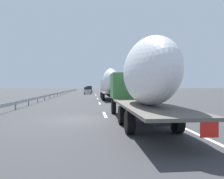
# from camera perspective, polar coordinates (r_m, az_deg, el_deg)

# --- Properties ---
(ground_plane) EXTENTS (260.00, 260.00, 0.00)m
(ground_plane) POSITION_cam_1_polar(r_m,az_deg,el_deg) (54.22, -6.23, -1.25)
(ground_plane) COLOR #38383A
(lane_stripe_0) EXTENTS (3.20, 0.20, 0.01)m
(lane_stripe_0) POSITION_cam_1_polar(r_m,az_deg,el_deg) (16.35, -1.88, -6.54)
(lane_stripe_0) COLOR white
(lane_stripe_0) RESTS_ON ground_plane
(lane_stripe_1) EXTENTS (3.20, 0.20, 0.01)m
(lane_stripe_1) POSITION_cam_1_polar(r_m,az_deg,el_deg) (26.63, -3.24, -3.60)
(lane_stripe_1) COLOR white
(lane_stripe_1) RESTS_ON ground_plane
(lane_stripe_2) EXTENTS (3.20, 0.20, 0.01)m
(lane_stripe_2) POSITION_cam_1_polar(r_m,az_deg,el_deg) (35.58, -3.78, -2.43)
(lane_stripe_2) COLOR white
(lane_stripe_2) RESTS_ON ground_plane
(lane_stripe_3) EXTENTS (3.20, 0.20, 0.01)m
(lane_stripe_3) POSITION_cam_1_polar(r_m,az_deg,el_deg) (48.60, -4.21, -1.50)
(lane_stripe_3) COLOR white
(lane_stripe_3) RESTS_ON ground_plane
(lane_stripe_4) EXTENTS (3.20, 0.20, 0.01)m
(lane_stripe_4) POSITION_cam_1_polar(r_m,az_deg,el_deg) (58.25, -4.40, -1.08)
(lane_stripe_4) COLOR white
(lane_stripe_4) RESTS_ON ground_plane
(lane_stripe_5) EXTENTS (3.20, 0.20, 0.01)m
(lane_stripe_5) POSITION_cam_1_polar(r_m,az_deg,el_deg) (60.34, -4.44, -1.01)
(lane_stripe_5) COLOR white
(lane_stripe_5) RESTS_ON ground_plane
(edge_line_right) EXTENTS (110.00, 0.20, 0.01)m
(edge_line_right) POSITION_cam_1_polar(r_m,az_deg,el_deg) (59.40, -0.85, -1.04)
(edge_line_right) COLOR white
(edge_line_right) RESTS_ON ground_plane
(truck_lead) EXTENTS (12.64, 2.55, 4.62)m
(truck_lead) POSITION_cam_1_polar(r_m,az_deg,el_deg) (33.14, -0.55, 1.76)
(truck_lead) COLOR silver
(truck_lead) RESTS_ON ground_plane
(truck_trailing) EXTENTS (13.03, 2.55, 4.48)m
(truck_trailing) POSITION_cam_1_polar(r_m,az_deg,el_deg) (12.15, 7.89, 2.76)
(truck_trailing) COLOR #387038
(truck_trailing) RESTS_ON ground_plane
(car_silver_hatch) EXTENTS (4.71, 1.84, 1.78)m
(car_silver_hatch) POSITION_cam_1_polar(r_m,az_deg,el_deg) (56.52, -6.40, -0.23)
(car_silver_hatch) COLOR #ADB2B7
(car_silver_hatch) RESTS_ON ground_plane
(car_white_van) EXTENTS (4.10, 1.77, 1.81)m
(car_white_van) POSITION_cam_1_polar(r_m,az_deg,el_deg) (80.77, -6.01, 0.16)
(car_white_van) COLOR white
(car_white_van) RESTS_ON ground_plane
(car_blue_sedan) EXTENTS (4.61, 1.85, 1.99)m
(car_blue_sedan) POSITION_cam_1_polar(r_m,az_deg,el_deg) (68.00, -5.97, 0.05)
(car_blue_sedan) COLOR #28479E
(car_blue_sedan) RESTS_ON ground_plane
(car_red_compact) EXTENTS (4.18, 1.88, 1.99)m
(car_red_compact) POSITION_cam_1_polar(r_m,az_deg,el_deg) (95.65, -5.77, 0.34)
(car_red_compact) COLOR red
(car_red_compact) RESTS_ON ground_plane
(road_sign) EXTENTS (0.10, 0.90, 3.25)m
(road_sign) POSITION_cam_1_polar(r_m,az_deg,el_deg) (57.15, 0.54, 1.13)
(road_sign) COLOR gray
(road_sign) RESTS_ON ground_plane
(tree_0) EXTENTS (3.44, 3.44, 5.97)m
(tree_0) POSITION_cam_1_polar(r_m,az_deg,el_deg) (99.43, 0.24, 1.90)
(tree_0) COLOR #472D19
(tree_0) RESTS_ON ground_plane
(tree_1) EXTENTS (3.72, 3.72, 6.57)m
(tree_1) POSITION_cam_1_polar(r_m,az_deg,el_deg) (41.45, 9.22, 3.66)
(tree_1) COLOR #472D19
(tree_1) RESTS_ON ground_plane
(tree_2) EXTENTS (2.76, 2.76, 5.26)m
(tree_2) POSITION_cam_1_polar(r_m,az_deg,el_deg) (50.05, 7.02, 2.27)
(tree_2) COLOR #472D19
(tree_2) RESTS_ON ground_plane
(guardrail_median) EXTENTS (94.00, 0.10, 0.76)m
(guardrail_median) POSITION_cam_1_polar(r_m,az_deg,el_deg) (57.60, -12.17, -0.55)
(guardrail_median) COLOR #9EA0A5
(guardrail_median) RESTS_ON ground_plane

